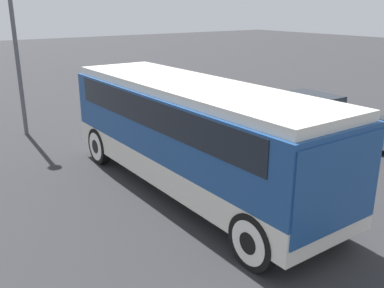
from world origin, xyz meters
The scene contains 5 objects.
ground_plane centered at (0.00, 0.00, 0.00)m, with size 120.00×120.00×0.00m, color #2D2D30.
tour_bus centered at (0.10, 0.00, 1.85)m, with size 9.37×2.70×3.04m.
parked_car_near centered at (-1.70, 5.71, 0.71)m, with size 4.03×1.86×1.43m.
parked_car_far centered at (-2.52, 8.15, 0.68)m, with size 4.59×1.85×1.36m.
lamp_post centered at (-8.37, -2.26, 4.11)m, with size 0.44×0.44×6.35m.
Camera 1 is at (9.00, -6.41, 4.96)m, focal length 40.00 mm.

